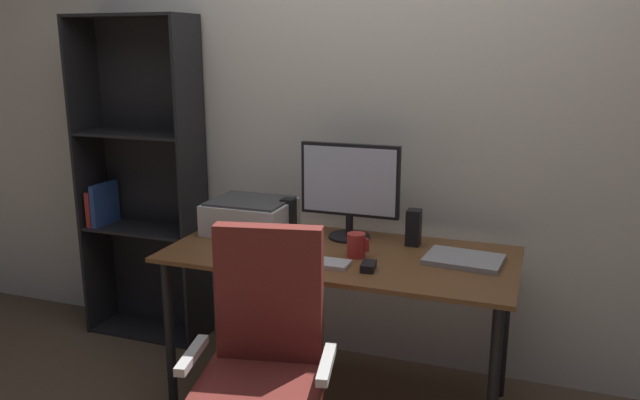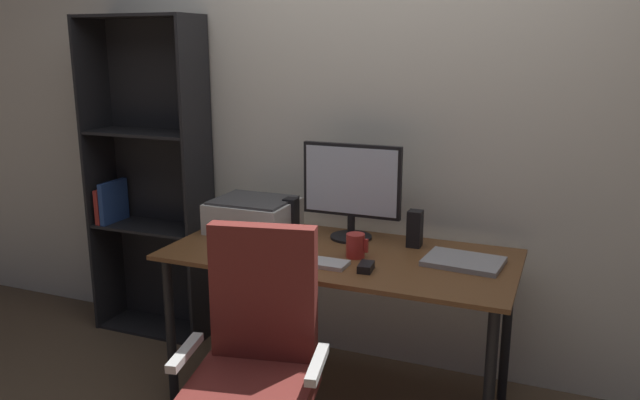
% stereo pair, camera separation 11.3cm
% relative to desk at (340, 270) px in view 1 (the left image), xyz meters
% --- Properties ---
extents(ground_plane, '(12.00, 12.00, 0.00)m').
position_rel_desk_xyz_m(ground_plane, '(0.00, 0.00, -0.66)').
color(ground_plane, brown).
extents(back_wall, '(6.40, 0.10, 2.60)m').
position_rel_desk_xyz_m(back_wall, '(0.00, 0.53, 0.64)').
color(back_wall, silver).
rests_on(back_wall, ground).
extents(desk, '(1.55, 0.73, 0.74)m').
position_rel_desk_xyz_m(desk, '(0.00, 0.00, 0.00)').
color(desk, brown).
rests_on(desk, ground).
extents(monitor, '(0.48, 0.20, 0.46)m').
position_rel_desk_xyz_m(monitor, '(-0.03, 0.22, 0.34)').
color(monitor, black).
rests_on(monitor, desk).
extents(keyboard, '(0.29, 0.11, 0.02)m').
position_rel_desk_xyz_m(keyboard, '(-0.05, -0.18, 0.09)').
color(keyboard, '#B7BABC').
rests_on(keyboard, desk).
extents(mouse, '(0.07, 0.10, 0.03)m').
position_rel_desk_xyz_m(mouse, '(0.18, -0.18, 0.10)').
color(mouse, black).
rests_on(mouse, desk).
extents(coffee_mug, '(0.10, 0.08, 0.11)m').
position_rel_desk_xyz_m(coffee_mug, '(0.09, -0.03, 0.14)').
color(coffee_mug, '#B72D28').
rests_on(coffee_mug, desk).
extents(laptop, '(0.34, 0.26, 0.02)m').
position_rel_desk_xyz_m(laptop, '(0.54, 0.06, 0.09)').
color(laptop, '#99999E').
rests_on(laptop, desk).
extents(speaker_left, '(0.06, 0.07, 0.17)m').
position_rel_desk_xyz_m(speaker_left, '(-0.34, 0.21, 0.17)').
color(speaker_left, black).
rests_on(speaker_left, desk).
extents(speaker_right, '(0.06, 0.07, 0.17)m').
position_rel_desk_xyz_m(speaker_right, '(0.29, 0.21, 0.17)').
color(speaker_right, black).
rests_on(speaker_right, desk).
extents(printer, '(0.40, 0.34, 0.16)m').
position_rel_desk_xyz_m(printer, '(-0.52, 0.16, 0.16)').
color(printer, silver).
rests_on(printer, desk).
extents(paper_sheet, '(0.25, 0.33, 0.00)m').
position_rel_desk_xyz_m(paper_sheet, '(-0.23, -0.23, 0.08)').
color(paper_sheet, white).
rests_on(paper_sheet, desk).
extents(office_chair, '(0.56, 0.55, 1.01)m').
position_rel_desk_xyz_m(office_chair, '(-0.06, -0.70, -0.20)').
color(office_chair, silver).
rests_on(office_chair, ground).
extents(bookshelf, '(0.69, 0.28, 1.80)m').
position_rel_desk_xyz_m(bookshelf, '(-1.29, 0.37, 0.23)').
color(bookshelf, black).
rests_on(bookshelf, ground).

